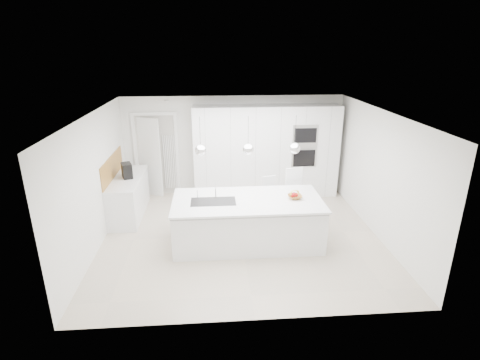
{
  "coord_description": "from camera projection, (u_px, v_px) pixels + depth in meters",
  "views": [
    {
      "loc": [
        -0.54,
        -6.77,
        3.66
      ],
      "look_at": [
        0.0,
        0.3,
        1.1
      ],
      "focal_mm": 28.0,
      "sensor_mm": 36.0,
      "label": 1
    }
  ],
  "objects": [
    {
      "name": "wall_back",
      "position": [
        233.0,
        145.0,
        9.55
      ],
      "size": [
        5.5,
        0.0,
        5.5
      ],
      "primitive_type": "plane",
      "rotation": [
        1.57,
        0.0,
        0.0
      ],
      "color": "white",
      "rests_on": "ground"
    },
    {
      "name": "hallway_door",
      "position": [
        147.0,
        157.0,
        9.4
      ],
      "size": [
        0.76,
        0.38,
        2.0
      ],
      "primitive_type": "cube",
      "rotation": [
        0.0,
        0.0,
        -0.44
      ],
      "color": "white",
      "rests_on": "floor"
    },
    {
      "name": "island_worktop",
      "position": [
        247.0,
        201.0,
        7.11
      ],
      "size": [
        2.84,
        1.4,
        0.04
      ],
      "primitive_type": "cube",
      "color": "white",
      "rests_on": "island_base"
    },
    {
      "name": "bar_stool_right",
      "position": [
        295.0,
        197.0,
        7.99
      ],
      "size": [
        0.48,
        0.6,
        1.2
      ],
      "primitive_type": null,
      "rotation": [
        0.0,
        0.0,
        0.15
      ],
      "color": "white",
      "rests_on": "floor"
    },
    {
      "name": "island_sink",
      "position": [
        213.0,
        206.0,
        7.04
      ],
      "size": [
        0.84,
        0.44,
        0.18
      ],
      "primitive_type": null,
      "color": "#3F3F42",
      "rests_on": "island_worktop"
    },
    {
      "name": "left_base_cabinets",
      "position": [
        129.0,
        197.0,
        8.44
      ],
      "size": [
        0.6,
        1.8,
        0.86
      ],
      "primitive_type": "cube",
      "color": "white",
      "rests_on": "floor"
    },
    {
      "name": "pendant_right",
      "position": [
        295.0,
        148.0,
        6.78
      ],
      "size": [
        0.2,
        0.2,
        0.2
      ],
      "primitive_type": "sphere",
      "color": "white",
      "rests_on": "ceiling"
    },
    {
      "name": "left_worktop",
      "position": [
        127.0,
        178.0,
        8.29
      ],
      "size": [
        0.62,
        1.82,
        0.04
      ],
      "primitive_type": "cube",
      "color": "white",
      "rests_on": "left_base_cabinets"
    },
    {
      "name": "bar_stool_left",
      "position": [
        269.0,
        200.0,
        8.15
      ],
      "size": [
        0.43,
        0.52,
        0.98
      ],
      "primitive_type": null,
      "rotation": [
        0.0,
        0.0,
        0.27
      ],
      "color": "white",
      "rests_on": "floor"
    },
    {
      "name": "radiator",
      "position": [
        170.0,
        162.0,
        9.54
      ],
      "size": [
        0.32,
        0.04,
        1.4
      ],
      "primitive_type": null,
      "color": "white",
      "rests_on": "floor"
    },
    {
      "name": "oven_stack",
      "position": [
        305.0,
        146.0,
        9.07
      ],
      "size": [
        0.62,
        0.04,
        1.05
      ],
      "primitive_type": null,
      "color": "#A5A5A8",
      "rests_on": "tall_cabinets"
    },
    {
      "name": "fruit_bowl",
      "position": [
        295.0,
        197.0,
        7.14
      ],
      "size": [
        0.28,
        0.28,
        0.07
      ],
      "primitive_type": "imported",
      "rotation": [
        0.0,
        0.0,
        0.03
      ],
      "color": "#AA7938",
      "rests_on": "island_worktop"
    },
    {
      "name": "pendant_mid",
      "position": [
        248.0,
        149.0,
        6.71
      ],
      "size": [
        0.2,
        0.2,
        0.2
      ],
      "primitive_type": "sphere",
      "color": "white",
      "rests_on": "ceiling"
    },
    {
      "name": "doorway_frame",
      "position": [
        157.0,
        156.0,
        9.46
      ],
      "size": [
        1.11,
        0.08,
        2.13
      ],
      "primitive_type": null,
      "color": "white",
      "rests_on": "floor"
    },
    {
      "name": "apple_b",
      "position": [
        294.0,
        194.0,
        7.19
      ],
      "size": [
        0.07,
        0.07,
        0.07
      ],
      "primitive_type": "sphere",
      "color": "#B30F12",
      "rests_on": "fruit_bowl"
    },
    {
      "name": "apple_a",
      "position": [
        293.0,
        195.0,
        7.12
      ],
      "size": [
        0.09,
        0.09,
        0.09
      ],
      "primitive_type": "sphere",
      "color": "#B30F12",
      "rests_on": "fruit_bowl"
    },
    {
      "name": "apple_c",
      "position": [
        296.0,
        195.0,
        7.15
      ],
      "size": [
        0.07,
        0.07,
        0.07
      ],
      "primitive_type": "sphere",
      "color": "#B30F12",
      "rests_on": "fruit_bowl"
    },
    {
      "name": "espresso_machine",
      "position": [
        127.0,
        171.0,
        8.22
      ],
      "size": [
        0.3,
        0.36,
        0.33
      ],
      "primitive_type": "cube",
      "rotation": [
        0.0,
        0.0,
        0.37
      ],
      "color": "black",
      "rests_on": "left_worktop"
    },
    {
      "name": "island_tap",
      "position": [
        216.0,
        190.0,
        7.15
      ],
      "size": [
        0.02,
        0.02,
        0.3
      ],
      "primitive_type": "cylinder",
      "color": "white",
      "rests_on": "island_worktop"
    },
    {
      "name": "island_base",
      "position": [
        248.0,
        223.0,
        7.21
      ],
      "size": [
        2.8,
        1.2,
        0.86
      ],
      "primitive_type": "cube",
      "color": "white",
      "rests_on": "floor"
    },
    {
      "name": "ceiling",
      "position": [
        241.0,
        113.0,
        6.79
      ],
      "size": [
        5.5,
        5.5,
        0.0
      ],
      "primitive_type": "plane",
      "rotation": [
        3.14,
        0.0,
        0.0
      ],
      "color": "white",
      "rests_on": "wall_back"
    },
    {
      "name": "wall_left",
      "position": [
        95.0,
        182.0,
        7.01
      ],
      "size": [
        0.0,
        5.0,
        5.0
      ],
      "primitive_type": "plane",
      "rotation": [
        1.57,
        0.0,
        1.57
      ],
      "color": "white",
      "rests_on": "ground"
    },
    {
      "name": "tall_cabinets",
      "position": [
        266.0,
        152.0,
        9.36
      ],
      "size": [
        3.6,
        0.6,
        2.3
      ],
      "primitive_type": "cube",
      "color": "white",
      "rests_on": "floor"
    },
    {
      "name": "oak_backsplash",
      "position": [
        112.0,
        167.0,
        8.17
      ],
      "size": [
        0.02,
        1.8,
        0.5
      ],
      "primitive_type": "cube",
      "color": "#AA7938",
      "rests_on": "wall_left"
    },
    {
      "name": "banana_bunch",
      "position": [
        295.0,
        193.0,
        7.13
      ],
      "size": [
        0.23,
        0.16,
        0.2
      ],
      "primitive_type": "torus",
      "rotation": [
        1.22,
        0.0,
        0.35
      ],
      "color": "gold",
      "rests_on": "fruit_bowl"
    },
    {
      "name": "pendant_left",
      "position": [
        201.0,
        150.0,
        6.65
      ],
      "size": [
        0.2,
        0.2,
        0.2
      ],
      "primitive_type": "sphere",
      "color": "white",
      "rests_on": "ceiling"
    },
    {
      "name": "floor",
      "position": [
        241.0,
        236.0,
        7.64
      ],
      "size": [
        5.5,
        5.5,
        0.0
      ],
      "primitive_type": "plane",
      "color": "beige",
      "rests_on": "ground"
    }
  ]
}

